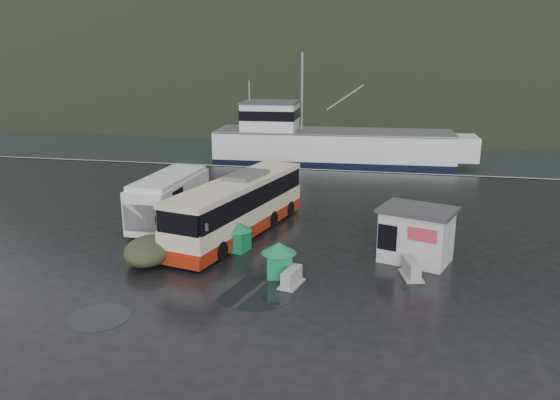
% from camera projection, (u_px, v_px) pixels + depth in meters
% --- Properties ---
extents(ground, '(160.00, 160.00, 0.00)m').
position_uv_depth(ground, '(212.00, 250.00, 26.71)').
color(ground, black).
rests_on(ground, ground).
extents(harbor_water, '(300.00, 180.00, 0.02)m').
position_uv_depth(harbor_water, '(357.00, 94.00, 130.84)').
color(harbor_water, black).
rests_on(harbor_water, ground).
extents(quay_edge, '(160.00, 0.60, 1.50)m').
position_uv_depth(quay_edge, '(287.00, 169.00, 45.64)').
color(quay_edge, '#999993').
rests_on(quay_edge, ground).
extents(headland, '(780.00, 540.00, 570.00)m').
position_uv_depth(headland, '(396.00, 74.00, 261.46)').
color(headland, black).
rests_on(headland, ground).
extents(coach_bus, '(5.39, 11.60, 3.18)m').
position_uv_depth(coach_bus, '(239.00, 234.00, 29.06)').
color(coach_bus, beige).
rests_on(coach_bus, ground).
extents(white_van, '(2.54, 6.81, 2.82)m').
position_uv_depth(white_van, '(171.00, 223.00, 30.92)').
color(white_van, silver).
rests_on(white_van, ground).
extents(waste_bin_left, '(1.35, 1.35, 1.53)m').
position_uv_depth(waste_bin_left, '(279.00, 276.00, 23.62)').
color(waste_bin_left, '#157846').
rests_on(waste_bin_left, ground).
extents(waste_bin_right, '(1.30, 1.30, 1.48)m').
position_uv_depth(waste_bin_right, '(237.00, 250.00, 26.70)').
color(waste_bin_right, '#157846').
rests_on(waste_bin_right, ground).
extents(dome_tent, '(2.69, 3.40, 1.20)m').
position_uv_depth(dome_tent, '(150.00, 263.00, 25.09)').
color(dome_tent, '#323A22').
rests_on(dome_tent, ground).
extents(ticket_kiosk, '(3.90, 3.43, 2.55)m').
position_uv_depth(ticket_kiosk, '(415.00, 261.00, 25.37)').
color(ticket_kiosk, beige).
rests_on(ticket_kiosk, ground).
extents(jersey_barrier_a, '(1.09, 1.64, 0.75)m').
position_uv_depth(jersey_barrier_a, '(411.00, 277.00, 23.52)').
color(jersey_barrier_a, '#999993').
rests_on(jersey_barrier_a, ground).
extents(jersey_barrier_b, '(1.00, 1.54, 0.71)m').
position_uv_depth(jersey_barrier_b, '(291.00, 285.00, 22.69)').
color(jersey_barrier_b, '#999993').
rests_on(jersey_barrier_b, ground).
extents(fishing_trawler, '(27.42, 7.10, 10.88)m').
position_uv_depth(fishing_trawler, '(333.00, 151.00, 53.85)').
color(fishing_trawler, silver).
rests_on(fishing_trawler, ground).
extents(puddles, '(12.71, 13.34, 0.01)m').
position_uv_depth(puddles, '(274.00, 278.00, 23.41)').
color(puddles, black).
rests_on(puddles, ground).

